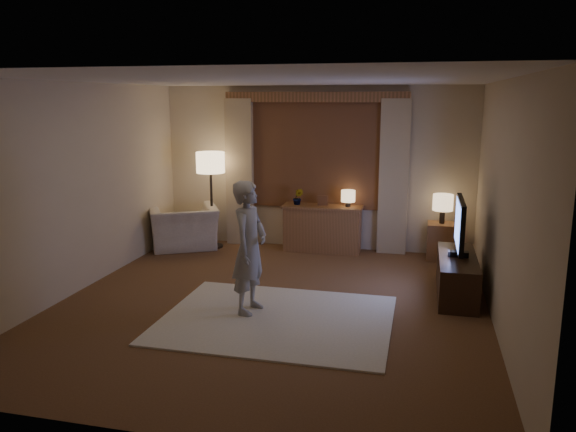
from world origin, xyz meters
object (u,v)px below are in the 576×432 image
(sideboard, at_px, (322,230))
(tv_stand, at_px, (457,276))
(side_table, at_px, (441,241))
(person, at_px, (249,247))
(armchair, at_px, (184,227))

(sideboard, bearing_deg, tv_stand, -39.95)
(side_table, bearing_deg, person, -128.12)
(sideboard, relative_size, armchair, 1.13)
(sideboard, height_order, tv_stand, sideboard)
(tv_stand, bearing_deg, person, -153.74)
(person, bearing_deg, sideboard, 1.08)
(sideboard, relative_size, side_table, 2.14)
(armchair, xyz_separation_m, tv_stand, (4.21, -1.32, -0.09))
(sideboard, bearing_deg, side_table, -1.57)
(armchair, height_order, person, person)
(armchair, bearing_deg, tv_stand, 133.65)
(sideboard, relative_size, person, 0.80)
(tv_stand, relative_size, person, 0.93)
(armchair, relative_size, side_table, 1.89)
(side_table, xyz_separation_m, tv_stand, (0.15, -1.61, -0.03))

